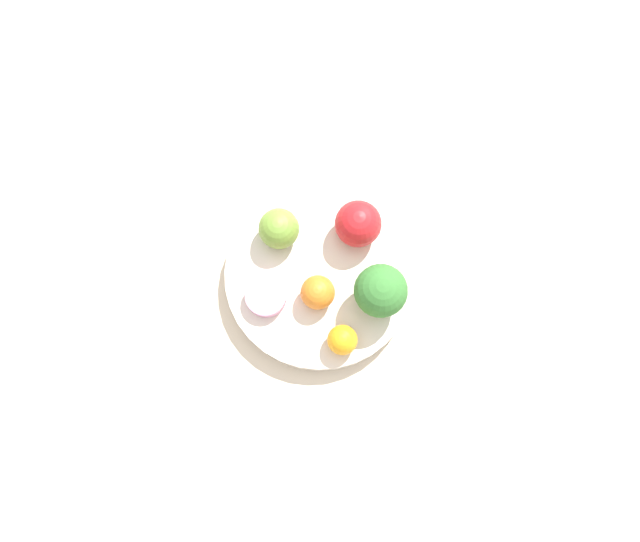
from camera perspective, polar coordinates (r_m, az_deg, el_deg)
The scene contains 9 objects.
ground_plane at distance 0.78m, azimuth 0.00°, elevation -0.96°, with size 6.00×6.00×0.00m, color gray.
table_surface at distance 0.77m, azimuth 0.00°, elevation -0.80°, with size 1.20×1.20×0.02m.
bowl at distance 0.75m, azimuth 0.00°, elevation -0.41°, with size 0.23×0.23×0.03m.
broccoli at distance 0.70m, azimuth 5.62°, elevation -1.70°, with size 0.06×0.06×0.07m.
apple_red at distance 0.73m, azimuth -3.78°, elevation 3.88°, with size 0.05×0.05×0.05m.
apple_green at distance 0.73m, azimuth 3.50°, elevation 4.33°, with size 0.05×0.05×0.05m.
orange_front at distance 0.71m, azimuth 2.06°, elevation -6.31°, with size 0.03×0.03×0.03m.
orange_back at distance 0.71m, azimuth -0.21°, elevation -1.97°, with size 0.04×0.04×0.04m.
small_cup at distance 0.73m, azimuth -4.96°, elevation -2.34°, with size 0.05×0.05×0.02m.
Camera 1 is at (0.07, -0.15, 0.77)m, focal length 35.00 mm.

